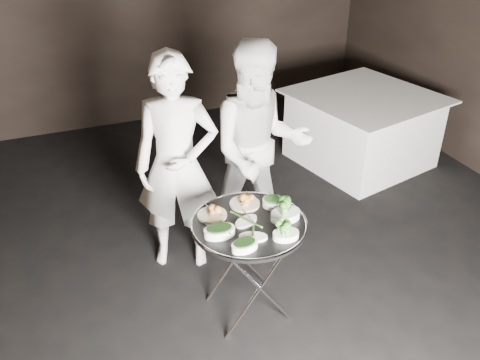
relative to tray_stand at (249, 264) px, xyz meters
name	(u,v)px	position (x,y,z in m)	size (l,w,h in m)	color
floor	(234,316)	(-0.10, 0.00, -0.42)	(6.00, 7.00, 0.05)	black
tray_stand	(249,264)	(0.00, 0.00, 0.00)	(0.48, 0.41, 0.71)	silver
serving_tray	(249,224)	(0.00, 0.00, 0.32)	(0.73, 0.73, 0.04)	black
potato_plate_a	(212,212)	(-0.19, 0.16, 0.36)	(0.19, 0.19, 0.07)	beige
potato_plate_b	(245,201)	(0.05, 0.20, 0.36)	(0.20, 0.20, 0.07)	beige
greens_bowl	(272,201)	(0.22, 0.13, 0.36)	(0.13, 0.13, 0.08)	white
asparagus_plate_a	(246,221)	(-0.01, 0.01, 0.34)	(0.19, 0.16, 0.03)	white
asparagus_plate_b	(253,236)	(-0.04, -0.15, 0.34)	(0.19, 0.16, 0.03)	white
spinach_bowl_a	(219,230)	(-0.21, -0.05, 0.36)	(0.20, 0.14, 0.08)	white
spinach_bowl_b	(245,244)	(-0.12, -0.23, 0.36)	(0.18, 0.14, 0.07)	white
broccoli_bowl_a	(285,214)	(0.23, -0.04, 0.36)	(0.21, 0.16, 0.08)	white
broccoli_bowl_b	(286,234)	(0.14, -0.22, 0.36)	(0.17, 0.13, 0.07)	white
serving_utensils	(247,210)	(0.02, 0.07, 0.37)	(0.57, 0.41, 0.01)	silver
waiter_left	(177,166)	(-0.25, 0.71, 0.42)	(0.59, 0.39, 1.63)	silver
waiter_right	(259,149)	(0.39, 0.73, 0.42)	(0.80, 0.62, 1.64)	silver
dining_table	(362,129)	(1.92, 1.58, -0.03)	(1.28, 1.28, 0.73)	white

